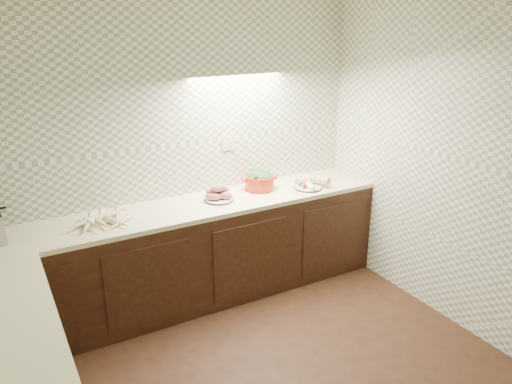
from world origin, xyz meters
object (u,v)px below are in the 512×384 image
parsnip_pile (98,221)px  dutch_oven (260,180)px  sweet_potato_plate (218,194)px  onion_bowl (217,192)px  veg_plate (311,182)px

parsnip_pile → dutch_oven: 1.50m
sweet_potato_plate → dutch_oven: bearing=8.5°
sweet_potato_plate → onion_bowl: size_ratio=2.02×
parsnip_pile → veg_plate: veg_plate is taller
dutch_oven → veg_plate: 0.49m
onion_bowl → veg_plate: size_ratio=0.40×
onion_bowl → veg_plate: 0.90m
sweet_potato_plate → onion_bowl: 0.12m
onion_bowl → veg_plate: bearing=-13.7°
onion_bowl → veg_plate: veg_plate is taller
veg_plate → onion_bowl: bearing=166.3°
parsnip_pile → dutch_oven: (1.49, 0.11, 0.06)m
parsnip_pile → dutch_oven: dutch_oven is taller
onion_bowl → sweet_potato_plate: bearing=-107.7°
parsnip_pile → onion_bowl: 1.09m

